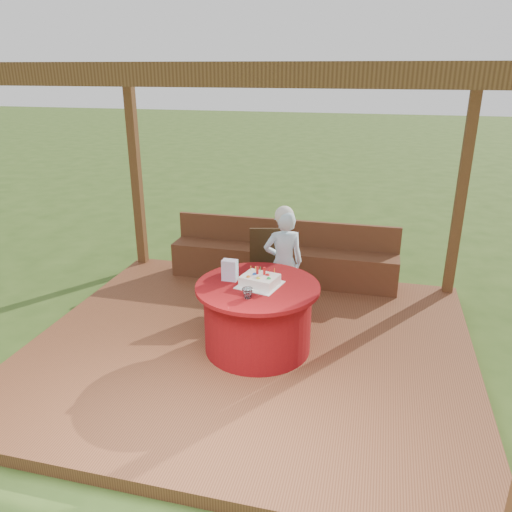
{
  "coord_description": "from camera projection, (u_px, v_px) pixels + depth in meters",
  "views": [
    {
      "loc": [
        1.16,
        -4.39,
        2.81
      ],
      "look_at": [
        0.0,
        0.25,
        1.0
      ],
      "focal_mm": 35.0,
      "sensor_mm": 36.0,
      "label": 1
    }
  ],
  "objects": [
    {
      "name": "deck",
      "position": [
        250.0,
        348.0,
        5.22
      ],
      "size": [
        4.5,
        4.0,
        0.12
      ],
      "primitive_type": "cube",
      "color": "brown",
      "rests_on": "ground"
    },
    {
      "name": "birthday_cake",
      "position": [
        260.0,
        280.0,
        4.85
      ],
      "size": [
        0.46,
        0.46,
        0.18
      ],
      "color": "white",
      "rests_on": "table"
    },
    {
      "name": "elderly_woman",
      "position": [
        283.0,
        261.0,
        5.63
      ],
      "size": [
        0.53,
        0.45,
        1.29
      ],
      "color": "#AADEFD",
      "rests_on": "deck"
    },
    {
      "name": "table",
      "position": [
        258.0,
        316.0,
        4.99
      ],
      "size": [
        1.22,
        1.22,
        0.7
      ],
      "color": "maroon",
      "rests_on": "deck"
    },
    {
      "name": "gift_bag",
      "position": [
        230.0,
        270.0,
        4.95
      ],
      "size": [
        0.15,
        0.1,
        0.21
      ],
      "primitive_type": "cube",
      "rotation": [
        0.0,
        0.0,
        -0.02
      ],
      "color": "#ED99CC",
      "rests_on": "table"
    },
    {
      "name": "drinking_glass",
      "position": [
        248.0,
        293.0,
        4.58
      ],
      "size": [
        0.11,
        0.11,
        0.1
      ],
      "primitive_type": "imported",
      "rotation": [
        0.0,
        0.0,
        -0.06
      ],
      "color": "silver",
      "rests_on": "table"
    },
    {
      "name": "ground",
      "position": [
        250.0,
        353.0,
        5.25
      ],
      "size": [
        60.0,
        60.0,
        0.0
      ],
      "primitive_type": "plane",
      "color": "#314D19",
      "rests_on": "ground"
    },
    {
      "name": "pergola",
      "position": [
        249.0,
        117.0,
        4.39
      ],
      "size": [
        4.5,
        4.0,
        2.72
      ],
      "color": "brown",
      "rests_on": "deck"
    },
    {
      "name": "bench",
      "position": [
        283.0,
        261.0,
        6.67
      ],
      "size": [
        3.0,
        0.42,
        0.8
      ],
      "color": "brown",
      "rests_on": "deck"
    },
    {
      "name": "chair",
      "position": [
        269.0,
        263.0,
        5.94
      ],
      "size": [
        0.55,
        0.55,
        0.9
      ],
      "color": "#372411",
      "rests_on": "deck"
    }
  ]
}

